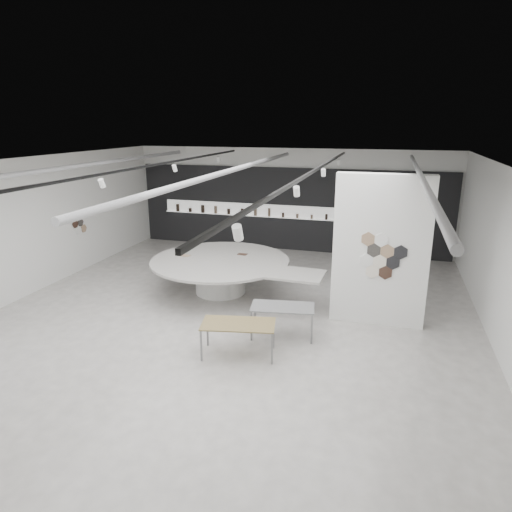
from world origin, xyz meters
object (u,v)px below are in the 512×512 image
(display_island, at_px, (223,271))
(partition_column, at_px, (381,251))
(sample_table_stone, at_px, (283,309))
(kitchen_counter, at_px, (384,246))
(sample_table_wood, at_px, (238,326))

(display_island, bearing_deg, partition_column, -8.81)
(display_island, height_order, sample_table_stone, display_island)
(sample_table_stone, height_order, kitchen_counter, kitchen_counter)
(partition_column, distance_m, kitchen_counter, 5.68)
(sample_table_stone, relative_size, kitchen_counter, 0.87)
(sample_table_wood, bearing_deg, display_island, 115.38)
(kitchen_counter, bearing_deg, sample_table_wood, -108.86)
(partition_column, distance_m, sample_table_wood, 3.85)
(partition_column, xyz_separation_m, sample_table_wood, (-2.69, -2.50, -1.14))
(display_island, relative_size, kitchen_counter, 2.92)
(display_island, xyz_separation_m, kitchen_counter, (4.34, 4.70, -0.16))
(display_island, bearing_deg, sample_table_stone, -42.31)
(partition_column, height_order, kitchen_counter, partition_column)
(partition_column, bearing_deg, kitchen_counter, 89.28)
(sample_table_stone, bearing_deg, kitchen_counter, 73.26)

